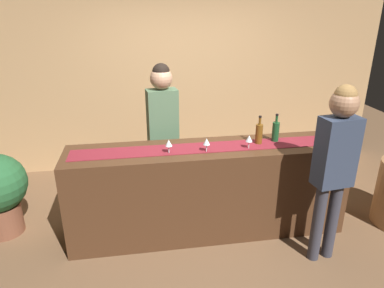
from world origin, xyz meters
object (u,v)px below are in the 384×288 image
object	(u,v)px
wine_bottle_amber	(259,133)
wine_glass_mid_counter	(169,143)
bartender	(163,122)
wine_glass_far_end	(249,139)
customer_sipping	(335,157)
wine_bottle_green	(276,131)
wine_glass_near_customer	(207,142)

from	to	relation	value
wine_bottle_amber	wine_glass_mid_counter	distance (m)	0.96
bartender	wine_glass_far_end	bearing A→B (deg)	133.01
wine_bottle_amber	customer_sipping	distance (m)	0.81
wine_bottle_green	customer_sipping	world-z (taller)	customer_sipping
wine_bottle_amber	wine_bottle_green	world-z (taller)	same
wine_glass_near_customer	wine_glass_mid_counter	size ratio (longest dim) A/B	1.00
wine_bottle_amber	wine_glass_near_customer	distance (m)	0.60
wine_bottle_green	customer_sipping	bearing A→B (deg)	-67.37
wine_glass_near_customer	wine_glass_far_end	size ratio (longest dim) A/B	1.00
wine_glass_near_customer	wine_bottle_green	bearing A→B (deg)	12.50
wine_glass_far_end	bartender	size ratio (longest dim) A/B	0.08
wine_bottle_amber	wine_glass_near_customer	xyz separation A→B (m)	(-0.58, -0.13, -0.01)
wine_glass_far_end	customer_sipping	world-z (taller)	customer_sipping
wine_glass_near_customer	wine_glass_mid_counter	world-z (taller)	same
wine_bottle_amber	customer_sipping	xyz separation A→B (m)	(0.48, -0.65, -0.02)
wine_bottle_green	customer_sipping	distance (m)	0.75
wine_bottle_green	wine_glass_far_end	bearing A→B (deg)	-155.12
wine_glass_mid_counter	bartender	size ratio (longest dim) A/B	0.08
wine_glass_mid_counter	wine_glass_far_end	size ratio (longest dim) A/B	1.00
wine_bottle_amber	wine_glass_mid_counter	size ratio (longest dim) A/B	2.10
wine_glass_near_customer	bartender	world-z (taller)	bartender
wine_glass_near_customer	customer_sipping	xyz separation A→B (m)	(1.06, -0.52, -0.02)
bartender	wine_glass_mid_counter	bearing A→B (deg)	83.13
bartender	customer_sipping	xyz separation A→B (m)	(1.44, -1.21, -0.02)
wine_bottle_green	wine_glass_mid_counter	world-z (taller)	wine_bottle_green
wine_bottle_amber	customer_sipping	world-z (taller)	customer_sipping
wine_bottle_amber	wine_bottle_green	size ratio (longest dim) A/B	1.00
customer_sipping	wine_bottle_green	bearing A→B (deg)	105.50
wine_bottle_amber	wine_glass_near_customer	world-z (taller)	wine_bottle_amber
wine_bottle_green	wine_glass_near_customer	world-z (taller)	wine_bottle_green
wine_glass_near_customer	customer_sipping	world-z (taller)	customer_sipping
wine_glass_near_customer	wine_glass_far_end	world-z (taller)	same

